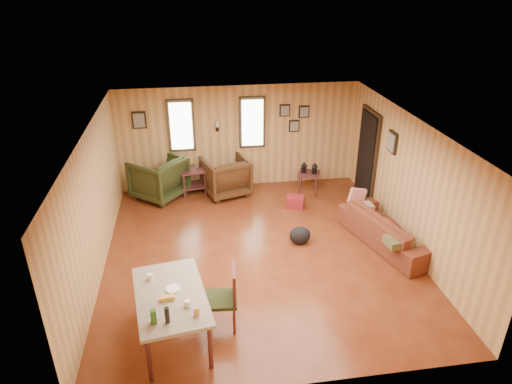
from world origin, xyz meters
TOP-DOWN VIEW (x-y plane):
  - room at (0.17, 0.27)m, footprint 5.54×6.04m
  - sofa at (2.45, -0.05)m, footprint 1.20×2.22m
  - recliner_brown at (-0.38, 2.55)m, footprint 1.16×1.12m
  - recliner_green at (-1.88, 2.61)m, footprint 1.37×1.37m
  - end_table at (-1.12, 2.71)m, footprint 0.65×0.61m
  - side_table at (1.52, 2.34)m, footprint 0.62×0.62m
  - cooler at (1.05, 1.65)m, footprint 0.44×0.38m
  - backpack at (0.81, 0.21)m, footprint 0.49×0.43m
  - sofa_pillows at (2.22, -0.00)m, footprint 0.59×1.85m
  - dining_table at (-1.51, -1.97)m, footprint 1.13×1.64m
  - dining_chair at (-0.76, -1.81)m, footprint 0.49×0.49m

SIDE VIEW (x-z plane):
  - cooler at x=1.05m, z-range 0.00..0.27m
  - backpack at x=0.81m, z-range 0.00..0.35m
  - end_table at x=-1.12m, z-range 0.04..0.78m
  - sofa at x=2.45m, z-range 0.00..0.83m
  - recliner_brown at x=-0.38m, z-range 0.00..0.97m
  - sofa_pillows at x=2.22m, z-range 0.32..0.70m
  - side_table at x=1.52m, z-range 0.14..0.89m
  - recliner_green at x=-1.88m, z-range 0.00..1.03m
  - dining_chair at x=-0.76m, z-range 0.06..1.06m
  - dining_table at x=-1.51m, z-range 0.21..1.21m
  - room at x=0.17m, z-range -0.02..2.43m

